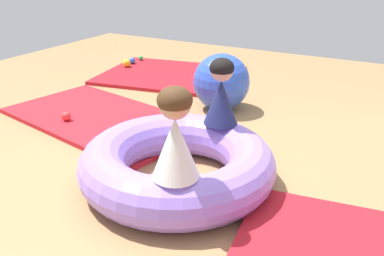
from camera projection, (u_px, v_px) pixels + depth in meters
name	position (u px, v px, depth m)	size (l,w,h in m)	color
ground_plane	(193.00, 177.00, 2.97)	(8.00, 8.00, 0.00)	#9E7549
gym_mat_center_rear	(103.00, 119.00, 3.92)	(1.86, 1.02, 0.04)	red
gym_mat_near_right	(171.00, 75.00, 5.27)	(1.63, 1.28, 0.04)	#B21923
inflatable_cushion	(177.00, 164.00, 2.82)	(1.29, 1.29, 0.31)	#9975EA
child_in_white	(175.00, 134.00, 2.25)	(0.28, 0.28, 0.52)	white
child_in_navy	(221.00, 92.00, 2.97)	(0.33, 0.33, 0.47)	navy
play_ball_green	(141.00, 58.00, 5.88)	(0.06, 0.06, 0.06)	green
play_ball_orange	(214.00, 80.00, 4.90)	(0.07, 0.07, 0.07)	orange
play_ball_red	(66.00, 116.00, 3.82)	(0.08, 0.08, 0.08)	red
play_ball_yellow	(127.00, 63.00, 5.54)	(0.10, 0.10, 0.10)	yellow
play_ball_blue	(132.00, 61.00, 5.70)	(0.08, 0.08, 0.08)	blue
play_ball_teal	(159.00, 127.00, 3.61)	(0.06, 0.06, 0.06)	teal
exercise_ball_large	(221.00, 82.00, 4.12)	(0.55, 0.55, 0.55)	blue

